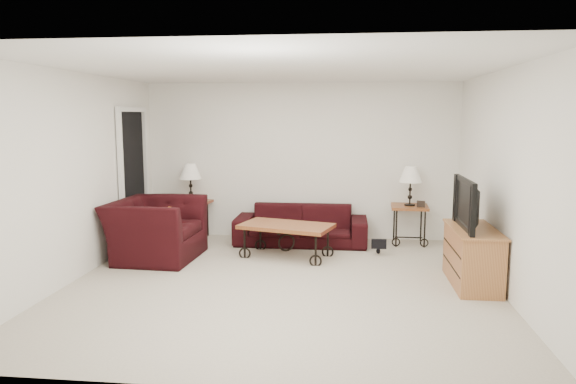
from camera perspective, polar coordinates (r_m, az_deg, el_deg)
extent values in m
plane|color=beige|center=(6.44, -0.70, -9.73)|extent=(5.00, 5.00, 0.00)
cube|color=white|center=(8.64, 1.33, 3.32)|extent=(5.00, 0.02, 2.50)
cube|color=white|center=(3.73, -5.48, -3.09)|extent=(5.00, 0.02, 2.50)
cube|color=white|center=(6.94, -21.69, 1.56)|extent=(0.02, 5.00, 2.50)
cube|color=white|center=(6.37, 22.22, 0.99)|extent=(0.02, 5.00, 2.50)
plane|color=white|center=(6.15, -0.74, 13.03)|extent=(5.00, 5.00, 0.00)
cube|color=black|center=(8.43, -16.18, 1.30)|extent=(0.08, 0.94, 2.04)
imported|color=black|center=(8.30, 1.39, -3.54)|extent=(2.03, 0.79, 0.59)
cube|color=brown|center=(8.81, -10.24, -2.94)|extent=(0.63, 0.63, 0.61)
cube|color=brown|center=(8.50, 12.77, -3.42)|extent=(0.58, 0.58, 0.60)
cube|color=black|center=(8.65, -11.53, -0.79)|extent=(0.12, 0.02, 0.10)
cube|color=black|center=(8.31, 13.99, -1.25)|extent=(0.12, 0.05, 0.10)
cube|color=brown|center=(7.54, -0.17, -5.22)|extent=(1.39, 1.00, 0.47)
imported|color=black|center=(7.66, -13.90, -3.88)|extent=(1.18, 1.33, 0.83)
cube|color=#AF6916|center=(7.54, -12.99, -3.20)|extent=(0.12, 0.38, 0.37)
cube|color=#B67F43|center=(6.67, 19.05, -6.53)|extent=(0.47, 1.13, 0.68)
imported|color=black|center=(6.54, 19.13, -1.18)|extent=(0.13, 1.01, 0.58)
ellipsoid|color=black|center=(7.83, 9.62, -5.02)|extent=(0.40, 0.36, 0.42)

